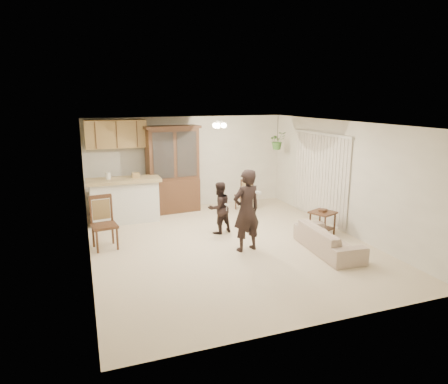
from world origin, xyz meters
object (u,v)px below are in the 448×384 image
object	(u,v)px
sofa	(328,234)
chair_hutch_right	(244,201)
adult	(247,207)
chair_hutch_left	(169,201)
china_hutch	(173,170)
side_table	(322,223)
chair_bar	(105,234)
child	(219,204)

from	to	relation	value
sofa	chair_hutch_right	xyz separation A→B (m)	(-0.42, 3.34, -0.11)
adult	chair_hutch_left	size ratio (longest dim) A/B	1.95
china_hutch	adult	bearing A→B (deg)	-82.68
side_table	chair_bar	bearing A→B (deg)	170.53
sofa	child	bearing A→B (deg)	46.52
adult	chair_bar	xyz separation A→B (m)	(-2.65, 1.06, -0.60)
sofa	chair_hutch_left	size ratio (longest dim) A/B	2.03
child	chair_hutch_right	world-z (taller)	child
china_hutch	chair_hutch_right	world-z (taller)	china_hutch
child	side_table	bearing A→B (deg)	140.34
child	chair_bar	bearing A→B (deg)	-14.08
side_table	chair_hutch_left	bearing A→B (deg)	132.45
adult	chair_hutch_left	xyz separation A→B (m)	(-0.85, 3.37, -0.64)
china_hutch	chair_hutch_right	xyz separation A→B (m)	(1.81, -0.56, -0.87)
sofa	child	size ratio (longest dim) A/B	1.39
adult	side_table	world-z (taller)	adult
child	chair_bar	xyz separation A→B (m)	(-2.49, -0.12, -0.37)
china_hutch	chair_bar	distance (m)	3.05
child	chair_bar	size ratio (longest dim) A/B	1.25
child	chair_bar	distance (m)	2.52
chair_hutch_right	side_table	bearing A→B (deg)	106.11
sofa	chair_bar	xyz separation A→B (m)	(-4.15, 1.68, -0.06)
side_table	chair_bar	distance (m)	4.68
adult	chair_hutch_left	bearing A→B (deg)	-87.19
chair_hutch_left	chair_hutch_right	distance (m)	2.04
child	chair_hutch_left	bearing A→B (deg)	-89.38
adult	chair_bar	size ratio (longest dim) A/B	1.67
sofa	child	xyz separation A→B (m)	(-1.66, 1.80, 0.31)
chair_hutch_left	adult	bearing A→B (deg)	-62.83
adult	side_table	bearing A→B (deg)	177.20
china_hutch	child	bearing A→B (deg)	-80.01
chair_hutch_left	sofa	bearing A→B (deg)	-46.46
child	chair_hutch_right	xyz separation A→B (m)	(1.24, 1.53, -0.42)
sofa	side_table	bearing A→B (deg)	-23.01
chair_hutch_left	chair_bar	bearing A→B (deg)	-114.95
chair_bar	chair_hutch_right	xyz separation A→B (m)	(3.73, 1.66, -0.05)
china_hutch	chair_hutch_right	size ratio (longest dim) A/B	2.52
side_table	chair_hutch_left	size ratio (longest dim) A/B	0.69
sofa	side_table	distance (m)	1.03
china_hutch	chair_bar	size ratio (longest dim) A/B	2.13
china_hutch	chair_hutch_right	distance (m)	2.09
child	side_table	distance (m)	2.34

